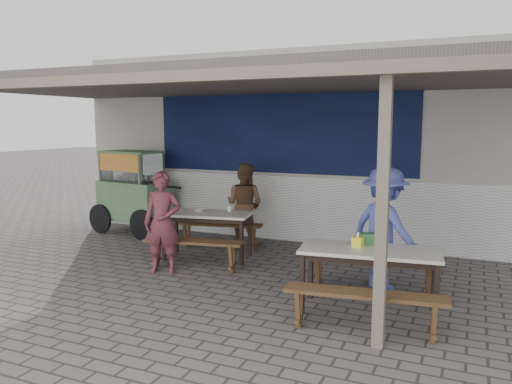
{
  "coord_description": "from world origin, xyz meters",
  "views": [
    {
      "loc": [
        3.12,
        -5.61,
        2.16
      ],
      "look_at": [
        0.26,
        0.9,
        1.18
      ],
      "focal_mm": 35.0,
      "sensor_mm": 36.0,
      "label": 1
    }
  ],
  "objects_px": {
    "patron_wall_side": "(245,205)",
    "condiment_jar": "(229,208)",
    "table_right": "(369,255)",
    "bench_right_wall": "(372,268)",
    "bench_left_wall": "(219,229)",
    "patron_right_table": "(384,228)",
    "condiment_bowl": "(200,210)",
    "bench_left_street": "(193,248)",
    "tissue_box": "(358,242)",
    "table_left": "(207,218)",
    "vendor_cart": "(133,189)",
    "patron_street_side": "(162,222)",
    "donation_box": "(369,239)",
    "bench_right_street": "(364,302)"
  },
  "relations": [
    {
      "from": "bench_left_wall",
      "to": "patron_right_table",
      "type": "relative_size",
      "value": 0.95
    },
    {
      "from": "bench_right_wall",
      "to": "condiment_bowl",
      "type": "bearing_deg",
      "value": 158.48
    },
    {
      "from": "donation_box",
      "to": "tissue_box",
      "type": "bearing_deg",
      "value": -120.09
    },
    {
      "from": "table_left",
      "to": "condiment_bowl",
      "type": "distance_m",
      "value": 0.22
    },
    {
      "from": "patron_street_side",
      "to": "condiment_jar",
      "type": "distance_m",
      "value": 1.29
    },
    {
      "from": "bench_left_street",
      "to": "bench_left_wall",
      "type": "relative_size",
      "value": 1.0
    },
    {
      "from": "bench_right_wall",
      "to": "condiment_bowl",
      "type": "distance_m",
      "value": 3.05
    },
    {
      "from": "table_right",
      "to": "tissue_box",
      "type": "bearing_deg",
      "value": 154.64
    },
    {
      "from": "bench_left_wall",
      "to": "bench_right_wall",
      "type": "xyz_separation_m",
      "value": [
        2.87,
        -1.3,
        0.01
      ]
    },
    {
      "from": "patron_street_side",
      "to": "condiment_bowl",
      "type": "xyz_separation_m",
      "value": [
        0.04,
        1.0,
        0.03
      ]
    },
    {
      "from": "bench_left_street",
      "to": "tissue_box",
      "type": "bearing_deg",
      "value": -23.9
    },
    {
      "from": "bench_left_wall",
      "to": "patron_right_table",
      "type": "height_order",
      "value": "patron_right_table"
    },
    {
      "from": "tissue_box",
      "to": "bench_left_wall",
      "type": "bearing_deg",
      "value": 146.2
    },
    {
      "from": "patron_street_side",
      "to": "donation_box",
      "type": "height_order",
      "value": "patron_street_side"
    },
    {
      "from": "table_left",
      "to": "bench_left_street",
      "type": "height_order",
      "value": "table_left"
    },
    {
      "from": "bench_left_wall",
      "to": "patron_right_table",
      "type": "xyz_separation_m",
      "value": [
        2.96,
        -0.98,
        0.46
      ]
    },
    {
      "from": "bench_left_street",
      "to": "condiment_bowl",
      "type": "distance_m",
      "value": 0.89
    },
    {
      "from": "patron_street_side",
      "to": "condiment_bowl",
      "type": "bearing_deg",
      "value": 68.8
    },
    {
      "from": "patron_wall_side",
      "to": "condiment_bowl",
      "type": "bearing_deg",
      "value": 74.29
    },
    {
      "from": "patron_street_side",
      "to": "patron_right_table",
      "type": "xyz_separation_m",
      "value": [
        3.05,
        0.59,
        0.06
      ]
    },
    {
      "from": "patron_street_side",
      "to": "patron_right_table",
      "type": "height_order",
      "value": "patron_right_table"
    },
    {
      "from": "bench_left_wall",
      "to": "donation_box",
      "type": "xyz_separation_m",
      "value": [
        2.9,
        -1.71,
        0.48
      ]
    },
    {
      "from": "bench_right_wall",
      "to": "patron_wall_side",
      "type": "relative_size",
      "value": 1.14
    },
    {
      "from": "vendor_cart",
      "to": "patron_wall_side",
      "type": "bearing_deg",
      "value": 7.98
    },
    {
      "from": "donation_box",
      "to": "condiment_bowl",
      "type": "relative_size",
      "value": 1.1
    },
    {
      "from": "patron_street_side",
      "to": "tissue_box",
      "type": "distance_m",
      "value": 2.92
    },
    {
      "from": "tissue_box",
      "to": "donation_box",
      "type": "bearing_deg",
      "value": 59.91
    },
    {
      "from": "vendor_cart",
      "to": "condiment_jar",
      "type": "distance_m",
      "value": 2.64
    },
    {
      "from": "patron_right_table",
      "to": "condiment_bowl",
      "type": "height_order",
      "value": "patron_right_table"
    },
    {
      "from": "patron_right_table",
      "to": "condiment_jar",
      "type": "xyz_separation_m",
      "value": [
        -2.57,
        0.61,
        -0.01
      ]
    },
    {
      "from": "bench_right_wall",
      "to": "condiment_bowl",
      "type": "xyz_separation_m",
      "value": [
        -2.92,
        0.74,
        0.43
      ]
    },
    {
      "from": "donation_box",
      "to": "condiment_jar",
      "type": "distance_m",
      "value": 2.85
    },
    {
      "from": "bench_left_wall",
      "to": "table_right",
      "type": "bearing_deg",
      "value": -43.93
    },
    {
      "from": "vendor_cart",
      "to": "tissue_box",
      "type": "relative_size",
      "value": 18.4
    },
    {
      "from": "condiment_jar",
      "to": "patron_street_side",
      "type": "bearing_deg",
      "value": -111.8
    },
    {
      "from": "condiment_jar",
      "to": "bench_right_wall",
      "type": "bearing_deg",
      "value": -20.62
    },
    {
      "from": "table_right",
      "to": "patron_right_table",
      "type": "distance_m",
      "value": 0.96
    },
    {
      "from": "table_left",
      "to": "patron_wall_side",
      "type": "bearing_deg",
      "value": 69.51
    },
    {
      "from": "patron_right_table",
      "to": "condiment_jar",
      "type": "distance_m",
      "value": 2.65
    },
    {
      "from": "bench_left_wall",
      "to": "patron_wall_side",
      "type": "height_order",
      "value": "patron_wall_side"
    },
    {
      "from": "table_right",
      "to": "condiment_jar",
      "type": "xyz_separation_m",
      "value": [
        -2.57,
        1.56,
        0.12
      ]
    },
    {
      "from": "bench_right_street",
      "to": "donation_box",
      "type": "bearing_deg",
      "value": 91.56
    },
    {
      "from": "table_right",
      "to": "patron_right_table",
      "type": "height_order",
      "value": "patron_right_table"
    },
    {
      "from": "bench_right_street",
      "to": "patron_wall_side",
      "type": "xyz_separation_m",
      "value": [
        -2.73,
        2.95,
        0.39
      ]
    },
    {
      "from": "bench_left_wall",
      "to": "table_right",
      "type": "relative_size",
      "value": 0.93
    },
    {
      "from": "table_left",
      "to": "patron_right_table",
      "type": "height_order",
      "value": "patron_right_table"
    },
    {
      "from": "patron_wall_side",
      "to": "condiment_jar",
      "type": "relative_size",
      "value": 17.43
    },
    {
      "from": "table_right",
      "to": "donation_box",
      "type": "distance_m",
      "value": 0.26
    },
    {
      "from": "table_right",
      "to": "bench_right_wall",
      "type": "bearing_deg",
      "value": 90.0
    },
    {
      "from": "tissue_box",
      "to": "condiment_jar",
      "type": "bearing_deg",
      "value": 148.0
    }
  ]
}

